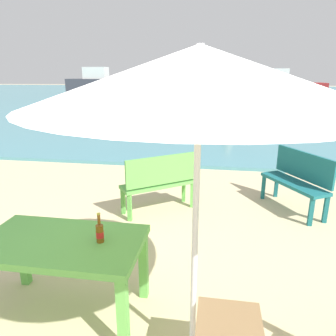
# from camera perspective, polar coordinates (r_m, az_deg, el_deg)

# --- Properties ---
(sea_water) EXTENTS (120.00, 50.00, 0.08)m
(sea_water) POSITION_cam_1_polar(r_m,az_deg,el_deg) (32.07, 8.68, 12.93)
(sea_water) COLOR teal
(sea_water) RESTS_ON ground_plane
(picnic_table_green) EXTENTS (1.40, 0.80, 0.76)m
(picnic_table_green) POSITION_cam_1_polar(r_m,az_deg,el_deg) (2.96, -18.76, -14.20)
(picnic_table_green) COLOR #60B24C
(picnic_table_green) RESTS_ON ground_plane
(beer_bottle_amber) EXTENTS (0.07, 0.07, 0.26)m
(beer_bottle_amber) POSITION_cam_1_polar(r_m,az_deg,el_deg) (2.75, -12.35, -11.32)
(beer_bottle_amber) COLOR brown
(beer_bottle_amber) RESTS_ON picnic_table_green
(patio_umbrella) EXTENTS (2.10, 2.10, 2.30)m
(patio_umbrella) POSITION_cam_1_polar(r_m,az_deg,el_deg) (1.93, 5.78, 16.27)
(patio_umbrella) COLOR silver
(patio_umbrella) RESTS_ON ground_plane
(bench_teal_center) EXTENTS (0.91, 1.22, 0.95)m
(bench_teal_center) POSITION_cam_1_polar(r_m,az_deg,el_deg) (5.40, 22.59, -1.63)
(bench_teal_center) COLOR #196066
(bench_teal_center) RESTS_ON ground_plane
(bench_green_right) EXTENTS (1.18, 1.00, 0.95)m
(bench_green_right) POSITION_cam_1_polar(r_m,az_deg,el_deg) (4.88, -1.42, -2.20)
(bench_green_right) COLOR #60B24C
(bench_green_right) RESTS_ON ground_plane
(swimmer_person) EXTENTS (0.34, 0.34, 0.41)m
(swimmer_person) POSITION_cam_1_polar(r_m,az_deg,el_deg) (9.99, 10.80, 5.63)
(swimmer_person) COLOR tan
(swimmer_person) RESTS_ON sea_water
(boat_sailboat) EXTENTS (7.43, 2.03, 2.70)m
(boat_sailboat) POSITION_cam_1_polar(r_m,az_deg,el_deg) (34.76, -12.01, 14.73)
(boat_sailboat) COLOR #38383F
(boat_sailboat) RESTS_ON sea_water
(boat_tanker) EXTENTS (6.68, 1.82, 2.43)m
(boat_tanker) POSITION_cam_1_polar(r_m,az_deg,el_deg) (27.09, 19.55, 13.43)
(boat_tanker) COLOR maroon
(boat_tanker) RESTS_ON sea_water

